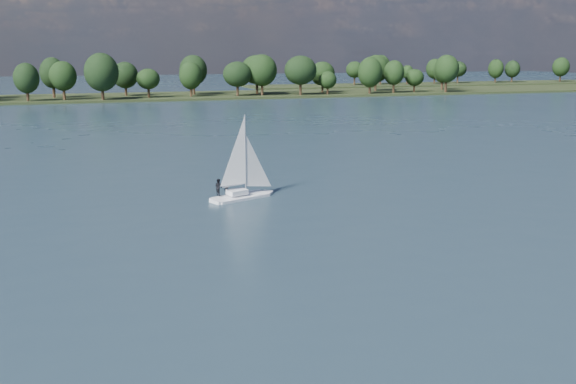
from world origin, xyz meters
The scene contains 5 objects.
ground centered at (0.00, 100.00, 0.00)m, with size 700.00×700.00×0.00m, color #233342.
far_shore centered at (0.00, 212.00, 0.00)m, with size 660.00×40.00×1.50m, color black.
far_shore_back centered at (160.00, 260.00, 0.00)m, with size 220.00×30.00×1.40m, color black.
sailboat centered at (-7.62, 48.37, 2.61)m, with size 7.33×4.48×9.34m.
treeline centered at (0.51, 208.18, 8.07)m, with size 562.34×73.87×17.97m.
Camera 1 is at (-23.73, -16.23, 15.19)m, focal length 40.00 mm.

